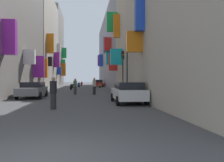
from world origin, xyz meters
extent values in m
plane|color=#424244|center=(0.00, 30.00, 0.00)|extent=(140.00, 140.00, 0.00)
cube|color=purple|center=(-4.52, 12.61, 4.72)|extent=(0.96, 0.57, 2.58)
cube|color=purple|center=(-4.40, 22.43, 3.08)|extent=(1.21, 0.41, 2.53)
cube|color=orange|center=(-4.52, 26.42, 3.10)|extent=(0.95, 0.65, 2.61)
cube|color=white|center=(-4.46, 18.27, 3.83)|extent=(1.09, 0.47, 1.45)
cube|color=#9E9384|center=(-8.00, 38.01, 8.45)|extent=(6.00, 17.58, 16.89)
cube|color=white|center=(-4.68, 45.29, 8.15)|extent=(0.65, 0.58, 2.42)
cube|color=purple|center=(-4.47, 39.78, 5.32)|extent=(1.05, 0.61, 2.90)
cube|color=blue|center=(-4.57, 44.53, 3.38)|extent=(0.86, 0.62, 1.71)
cube|color=black|center=(-4.67, 32.87, 4.47)|extent=(0.66, 0.45, 1.56)
cube|color=orange|center=(-4.46, 31.66, 7.22)|extent=(1.08, 0.41, 3.11)
cube|color=slate|center=(-8.00, 53.40, 9.35)|extent=(6.00, 13.21, 18.71)
cube|color=green|center=(-4.47, 52.18, 5.28)|extent=(1.07, 0.44, 2.30)
cube|color=orange|center=(-4.41, 52.06, 3.94)|extent=(1.19, 0.62, 3.17)
cube|color=green|center=(-4.41, 54.36, 8.28)|extent=(1.19, 0.50, 2.67)
cube|color=orange|center=(4.44, 10.84, 4.27)|extent=(1.12, 0.56, 1.44)
cube|color=blue|center=(4.69, 10.26, 6.08)|extent=(0.61, 0.50, 2.31)
cube|color=#BCB29E|center=(8.00, 20.93, 6.57)|extent=(6.00, 6.72, 13.15)
cube|color=green|center=(4.33, 22.92, 8.68)|extent=(1.33, 0.36, 2.40)
cube|color=#19B2BF|center=(4.32, 18.91, 4.00)|extent=(1.35, 0.35, 1.69)
cube|color=orange|center=(4.62, 21.13, 7.79)|extent=(0.76, 0.36, 2.69)
cube|color=red|center=(4.48, 23.34, 3.72)|extent=(1.04, 0.47, 2.05)
cube|color=gray|center=(8.00, 42.14, 7.32)|extent=(6.00, 35.71, 14.64)
cube|color=purple|center=(4.63, 54.63, 6.42)|extent=(0.75, 0.61, 2.86)
cube|color=#19B2BF|center=(4.61, 30.14, 5.39)|extent=(0.77, 0.60, 3.01)
cube|color=blue|center=(4.56, 46.24, 5.80)|extent=(0.88, 0.39, 2.77)
cube|color=blue|center=(4.63, 35.46, 7.70)|extent=(0.74, 0.62, 2.78)
cube|color=red|center=(4.45, 29.73, 6.96)|extent=(1.09, 0.60, 2.08)
cube|color=#B21E1E|center=(3.71, 42.26, 0.61)|extent=(1.80, 4.24, 0.62)
cube|color=black|center=(3.71, 42.05, 1.18)|extent=(1.59, 2.37, 0.52)
cylinder|color=black|center=(2.81, 43.66, 0.30)|extent=(0.18, 0.60, 0.60)
cylinder|color=black|center=(4.61, 43.66, 0.30)|extent=(0.18, 0.60, 0.60)
cylinder|color=black|center=(2.81, 40.86, 0.30)|extent=(0.18, 0.60, 0.60)
cylinder|color=black|center=(4.61, 40.86, 0.30)|extent=(0.18, 0.60, 0.60)
cube|color=white|center=(3.95, 10.56, 0.63)|extent=(1.85, 4.23, 0.67)
cube|color=black|center=(3.95, 10.34, 1.21)|extent=(1.63, 2.37, 0.47)
cylinder|color=black|center=(3.02, 11.95, 0.30)|extent=(0.18, 0.60, 0.60)
cylinder|color=black|center=(4.87, 11.95, 0.30)|extent=(0.18, 0.60, 0.60)
cylinder|color=black|center=(3.02, 9.16, 0.30)|extent=(0.18, 0.60, 0.60)
cylinder|color=black|center=(4.87, 9.16, 0.30)|extent=(0.18, 0.60, 0.60)
cube|color=slate|center=(-3.57, 15.62, 0.61)|extent=(1.84, 4.46, 0.63)
cube|color=black|center=(-3.57, 15.85, 1.16)|extent=(1.62, 2.50, 0.45)
cylinder|color=black|center=(-2.65, 14.15, 0.30)|extent=(0.18, 0.60, 0.60)
cylinder|color=black|center=(-4.49, 14.15, 0.30)|extent=(0.18, 0.60, 0.60)
cylinder|color=black|center=(-2.65, 17.09, 0.30)|extent=(0.18, 0.60, 0.60)
cylinder|color=black|center=(-4.49, 17.09, 0.30)|extent=(0.18, 0.60, 0.60)
cube|color=black|center=(-0.86, 29.79, 0.46)|extent=(0.82, 1.18, 0.45)
cube|color=black|center=(-0.94, 29.60, 0.77)|extent=(0.50, 0.64, 0.16)
cylinder|color=#4C4C51|center=(-0.66, 30.30, 0.79)|extent=(0.16, 0.28, 0.68)
cylinder|color=black|center=(-0.61, 30.43, 0.24)|extent=(0.27, 0.48, 0.48)
cylinder|color=black|center=(-1.12, 29.16, 0.24)|extent=(0.27, 0.48, 0.48)
cube|color=orange|center=(3.72, 36.20, 0.46)|extent=(0.67, 1.13, 0.45)
cube|color=black|center=(3.77, 36.40, 0.77)|extent=(0.44, 0.62, 0.16)
cylinder|color=#4C4C51|center=(3.60, 35.69, 0.79)|extent=(0.12, 0.28, 0.68)
cylinder|color=black|center=(3.57, 35.56, 0.24)|extent=(0.21, 0.49, 0.48)
cylinder|color=black|center=(3.87, 36.84, 0.24)|extent=(0.21, 0.49, 0.48)
cube|color=#2D4CAD|center=(-0.23, 39.47, 0.46)|extent=(0.54, 1.08, 0.45)
cube|color=black|center=(-0.25, 39.27, 0.77)|extent=(0.37, 0.59, 0.16)
cylinder|color=#4C4C51|center=(-0.18, 39.98, 0.79)|extent=(0.09, 0.28, 0.68)
cylinder|color=black|center=(-0.17, 40.11, 0.24)|extent=(0.15, 0.49, 0.48)
cylinder|color=black|center=(-0.29, 38.82, 0.24)|extent=(0.15, 0.49, 0.48)
cube|color=red|center=(0.13, 49.22, 0.46)|extent=(0.54, 1.21, 0.45)
cube|color=black|center=(0.15, 49.00, 0.77)|extent=(0.37, 0.59, 0.16)
cylinder|color=#4C4C51|center=(0.08, 49.81, 0.79)|extent=(0.08, 0.28, 0.68)
cylinder|color=black|center=(0.07, 49.95, 0.24)|extent=(0.14, 0.49, 0.48)
cylinder|color=black|center=(0.20, 48.49, 0.24)|extent=(0.14, 0.49, 0.48)
cylinder|color=#252525|center=(1.96, 19.08, 0.43)|extent=(0.39, 0.39, 0.86)
cylinder|color=#B2AD9E|center=(1.96, 19.08, 1.20)|extent=(0.47, 0.47, 0.68)
sphere|color=tan|center=(1.96, 19.08, 1.66)|extent=(0.23, 0.23, 0.23)
cylinder|color=#3E3E3E|center=(-0.06, 19.53, 0.41)|extent=(0.39, 0.39, 0.82)
cylinder|color=#4C724C|center=(-0.06, 19.53, 1.15)|extent=(0.46, 0.46, 0.65)
sphere|color=tan|center=(-0.06, 19.53, 1.58)|extent=(0.22, 0.22, 0.22)
cylinder|color=#2A2A2A|center=(-0.73, 7.96, 0.44)|extent=(0.41, 0.41, 0.87)
cylinder|color=black|center=(-0.73, 7.96, 1.22)|extent=(0.49, 0.49, 0.69)
sphere|color=tan|center=(-0.73, 7.96, 1.68)|extent=(0.24, 0.24, 0.24)
cylinder|color=#2D2D2D|center=(4.58, 14.25, 1.95)|extent=(0.12, 0.12, 3.91)
cube|color=black|center=(4.58, 14.25, 4.28)|extent=(0.26, 0.26, 0.75)
sphere|color=red|center=(4.58, 14.11, 4.53)|extent=(0.14, 0.14, 0.14)
sphere|color=orange|center=(4.58, 14.11, 4.28)|extent=(0.14, 0.14, 0.14)
sphere|color=green|center=(4.58, 14.11, 4.03)|extent=(0.14, 0.14, 0.14)
cylinder|color=#2D2D2D|center=(4.59, 16.57, 1.79)|extent=(0.12, 0.12, 3.58)
cube|color=black|center=(4.59, 16.57, 3.95)|extent=(0.26, 0.26, 0.75)
sphere|color=red|center=(4.59, 16.43, 4.20)|extent=(0.14, 0.14, 0.14)
sphere|color=orange|center=(4.59, 16.43, 3.95)|extent=(0.14, 0.14, 0.14)
sphere|color=green|center=(4.59, 16.43, 3.70)|extent=(0.14, 0.14, 0.14)
camera|label=1|loc=(1.02, -4.69, 1.70)|focal=36.02mm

